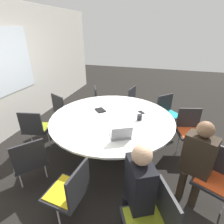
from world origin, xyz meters
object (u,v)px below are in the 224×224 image
Objects in this scene: chair_4 at (136,102)px; chair_6 at (63,108)px; chair_0 at (152,219)px; chair_2 at (190,128)px; chair_9 at (70,190)px; spiral_notebook at (100,110)px; chair_8 at (30,159)px; coffee_cup at (139,117)px; handbag at (158,117)px; chair_7 at (36,127)px; person_1 at (198,157)px; laptop at (121,135)px; cell_phone at (141,112)px; chair_3 at (168,111)px; chair_1 at (216,175)px; chair_5 at (101,100)px; person_0 at (138,186)px.

chair_4 is 1.00× the size of chair_6.
chair_0 is 1.00× the size of chair_2.
chair_9 is (0.08, 0.93, 0.00)m from chair_0.
spiral_notebook is (-0.21, 1.67, 0.24)m from chair_2.
chair_8 reaches higher than spiral_notebook.
handbag is (1.42, -0.30, -0.65)m from coffee_cup.
chair_8 is (-0.78, -0.51, 0.00)m from chair_7.
person_1 is at bearing 39.60° from chair_4.
chair_6 and chair_9 have the same top height.
chair_0 is 0.94m from chair_9.
laptop is at bearing -143.12° from spiral_notebook.
chair_9 is at bearing 163.24° from handbag.
cell_phone is (1.46, -1.36, 0.24)m from chair_8.
chair_7 is (-1.38, 2.38, 0.00)m from chair_3.
cell_phone is at bearing -9.22° from chair_2.
chair_9 reaches higher than handbag.
chair_1 and chair_4 have the same top height.
chair_6 is at bearing 71.10° from spiral_notebook.
chair_6 is at bearing 74.02° from coffee_cup.
coffee_cup is at bearing -101.94° from spiral_notebook.
handbag is (0.41, 0.20, -0.36)m from chair_3.
spiral_notebook is (-1.07, -0.38, 0.24)m from chair_5.
chair_5 is 0.97m from chair_6.
chair_9 reaches higher than cell_phone.
chair_2 is 1.00× the size of chair_6.
chair_3 is (0.64, 0.39, 0.00)m from chair_2.
handbag is at bearing -40.53° from spiral_notebook.
chair_0 reaches higher than handbag.
chair_7 is 1.70m from chair_9.
chair_3 is at bearing -0.00° from chair_8.
spiral_notebook is (0.91, 1.87, 0.24)m from chair_1.
laptop is 2.45× the size of cell_phone.
chair_6 is at bearing 19.50° from person_0.
handbag is at bearing -25.82° from chair_0.
chair_3 is 1.00× the size of chair_5.
chair_0 is 2.99m from chair_6.
chair_0 is 1.10m from laptop.
chair_9 is at bearing 70.21° from person_0.
person_1 reaches higher than chair_0.
chair_9 is at bearing 49.87° from chair_1.
chair_1 is 0.32m from person_1.
laptop reaches higher than chair_1.
person_0 is at bearing -173.64° from cell_phone.
chair_4 is (2.13, 1.35, 0.00)m from chair_1.
chair_6 is at bearing 3.05° from chair_1.
spiral_notebook is (-1.22, 0.52, 0.24)m from chair_4.
chair_1 reaches higher than handbag.
chair_7 is 1.25m from spiral_notebook.
coffee_cup is (-0.16, -0.77, 0.04)m from spiral_notebook.
chair_4 is 0.91m from chair_5.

